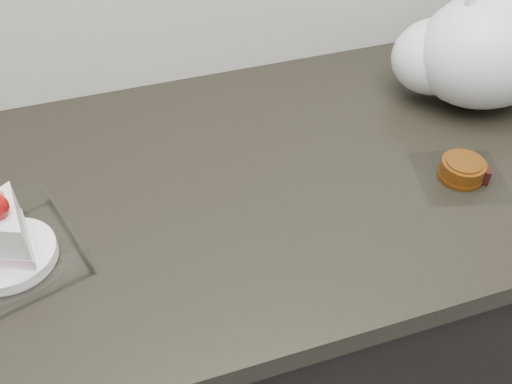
# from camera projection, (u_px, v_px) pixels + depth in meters

# --- Properties ---
(counter) EXTENTS (2.04, 0.64, 0.90)m
(counter) POSITION_uv_depth(u_px,v_px,m) (243.00, 333.00, 1.22)
(counter) COLOR black
(counter) RESTS_ON ground
(cake_tray) EXTENTS (0.21, 0.21, 0.13)m
(cake_tray) POSITION_uv_depth(u_px,v_px,m) (5.00, 244.00, 0.76)
(cake_tray) COLOR white
(cake_tray) RESTS_ON counter
(mooncake_wrap) EXTENTS (0.17, 0.16, 0.03)m
(mooncake_wrap) POSITION_uv_depth(u_px,v_px,m) (463.00, 171.00, 0.90)
(mooncake_wrap) COLOR white
(mooncake_wrap) RESTS_ON counter
(plastic_bag) EXTENTS (0.34, 0.28, 0.25)m
(plastic_bag) POSITION_uv_depth(u_px,v_px,m) (480.00, 50.00, 1.00)
(plastic_bag) COLOR white
(plastic_bag) RESTS_ON counter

